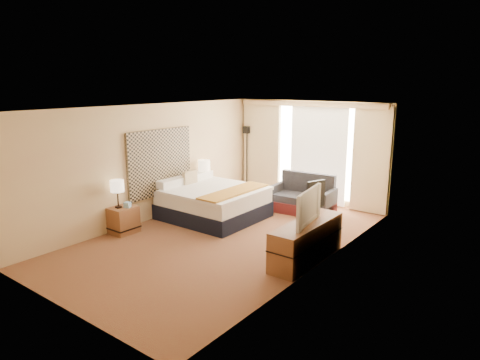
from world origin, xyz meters
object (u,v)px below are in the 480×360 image
Objects in this scene: media_dresser at (307,241)px; lamp_left at (117,187)px; bed at (213,202)px; floor_lamp at (247,146)px; loveseat at (303,200)px; lamp_right at (204,166)px; nightstand_right at (204,195)px; television at (303,206)px; nightstand_left at (123,220)px; desk_chair at (310,210)px.

lamp_left reaches higher than media_dresser.
floor_lamp reaches higher than bed.
lamp_right reaches higher than loveseat.
nightstand_right is 0.52× the size of television.
nightstand_right is (0.00, 2.50, 0.00)m from nightstand_left.
bed is 1.36× the size of loveseat.
lamp_left reaches higher than nightstand_left.
television is at bearing -23.11° from lamp_right.
lamp_right is (-3.70, 1.47, 0.68)m from media_dresser.
media_dresser is 1.57× the size of desk_chair.
floor_lamp is at bearing 138.50° from media_dresser.
floor_lamp is at bearing 90.84° from lamp_right.
lamp_right is at bearing 98.69° from nightstand_right.
loveseat is 2.48× the size of lamp_right.
nightstand_right is 4.03m from television.
loveseat reaches higher than nightstand_right.
floor_lamp is 3.20× the size of lamp_left.
nightstand_left is 3.87m from desk_chair.
bed is at bearing -37.43° from lamp_right.
nightstand_right is at bearing -159.88° from loveseat.
floor_lamp reaches higher than lamp_left.
bed is at bearing 66.94° from nightstand_left.
desk_chair is at bearing 36.83° from nightstand_left.
floor_lamp is at bearing 90.93° from nightstand_right.
lamp_right reaches higher than nightstand_right.
media_dresser is 0.97× the size of floor_lamp.
floor_lamp reaches higher than desk_chair.
lamp_right is (-0.00, 0.02, 0.75)m from nightstand_right.
nightstand_left is at bearing -127.19° from loveseat.
loveseat is 3.02m from television.
lamp_left is 0.55× the size of television.
media_dresser is (3.70, 1.05, 0.07)m from nightstand_left.
media_dresser is (3.70, -1.45, 0.07)m from nightstand_right.
lamp_right is 3.97m from television.
television is (3.65, 0.96, 0.73)m from nightstand_left.
nightstand_left is at bearing -122.22° from desk_chair.
nightstand_right is 0.31× the size of media_dresser.
desk_chair is at bearing -33.12° from floor_lamp.
media_dresser is at bearing -21.67° from lamp_right.
loveseat is at bearing 120.13° from media_dresser.
desk_chair reaches higher than bed.
lamp_right is (0.03, 2.60, 0.03)m from lamp_left.
desk_chair is 3.96m from lamp_left.
bed is (0.81, -0.60, 0.09)m from nightstand_right.
nightstand_right is 3.97m from media_dresser.
floor_lamp reaches higher than nightstand_right.
media_dresser is at bearing 15.84° from nightstand_left.
media_dresser is at bearing 16.83° from lamp_left.
media_dresser is 3.95m from lamp_left.
lamp_right reaches higher than nightstand_left.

